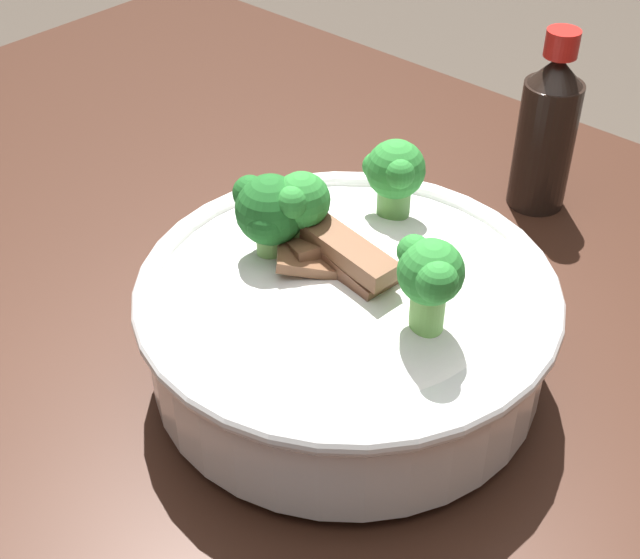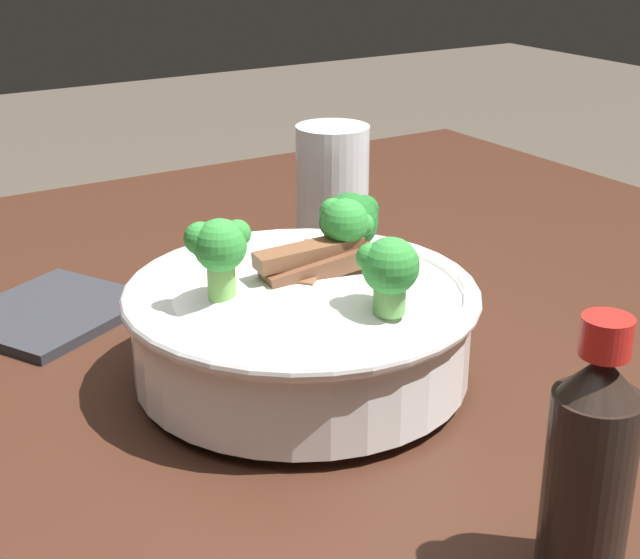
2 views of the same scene
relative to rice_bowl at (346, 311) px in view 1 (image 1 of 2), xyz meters
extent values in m
cube|color=#381E14|center=(0.47, -0.28, -0.44)|extent=(0.08, 0.08, 0.71)
cylinder|color=white|center=(0.00, 0.00, -0.04)|extent=(0.10, 0.10, 0.01)
cylinder|color=white|center=(0.00, 0.00, -0.01)|extent=(0.22, 0.22, 0.06)
torus|color=white|center=(0.00, 0.00, 0.02)|extent=(0.23, 0.23, 0.01)
ellipsoid|color=white|center=(0.00, 0.00, 0.01)|extent=(0.18, 0.18, 0.05)
cube|color=brown|center=(0.01, 0.00, 0.04)|extent=(0.07, 0.03, 0.01)
cube|color=brown|center=(0.01, 0.01, 0.03)|extent=(0.06, 0.05, 0.02)
cube|color=brown|center=(0.01, 0.00, 0.03)|extent=(0.08, 0.03, 0.02)
cube|color=brown|center=(0.03, 0.00, 0.03)|extent=(0.05, 0.03, 0.02)
cylinder|color=#7AB256|center=(0.04, 0.01, 0.03)|extent=(0.02, 0.02, 0.02)
sphere|color=#1E6023|center=(0.04, 0.01, 0.05)|extent=(0.04, 0.04, 0.04)
sphere|color=#1E6023|center=(0.06, 0.01, 0.06)|extent=(0.02, 0.02, 0.02)
sphere|color=#1E6023|center=(0.04, 0.02, 0.05)|extent=(0.02, 0.02, 0.02)
cylinder|color=#5B9947|center=(0.02, -0.07, 0.03)|extent=(0.02, 0.02, 0.02)
sphere|color=#2D8433|center=(0.02, -0.07, 0.05)|extent=(0.03, 0.03, 0.03)
sphere|color=#2D8433|center=(0.03, -0.06, 0.05)|extent=(0.02, 0.02, 0.02)
sphere|color=#2D8433|center=(0.01, -0.06, 0.06)|extent=(0.02, 0.02, 0.02)
cylinder|color=#7AB256|center=(0.03, 0.00, 0.04)|extent=(0.02, 0.02, 0.03)
sphere|color=#2D8433|center=(0.03, 0.00, 0.06)|extent=(0.03, 0.03, 0.03)
sphere|color=#2D8433|center=(0.04, 0.00, 0.06)|extent=(0.02, 0.02, 0.02)
sphere|color=#2D8433|center=(0.03, 0.01, 0.06)|extent=(0.02, 0.02, 0.02)
cylinder|color=#6BA84C|center=(-0.05, 0.00, 0.04)|extent=(0.02, 0.02, 0.02)
sphere|color=#2D8433|center=(-0.05, 0.00, 0.06)|extent=(0.03, 0.03, 0.03)
sphere|color=#2D8433|center=(-0.04, 0.00, 0.06)|extent=(0.02, 0.02, 0.02)
sphere|color=#2D8433|center=(-0.06, 0.01, 0.06)|extent=(0.02, 0.02, 0.02)
cylinder|color=black|center=(0.01, -0.23, 0.00)|extent=(0.04, 0.04, 0.10)
cone|color=black|center=(0.01, -0.23, 0.06)|extent=(0.04, 0.04, 0.02)
cylinder|color=red|center=(0.01, -0.23, 0.08)|extent=(0.02, 0.02, 0.02)
camera|label=1|loc=(-0.24, 0.29, 0.32)|focal=50.12mm
camera|label=2|loc=(-0.29, -0.48, 0.25)|focal=53.12mm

